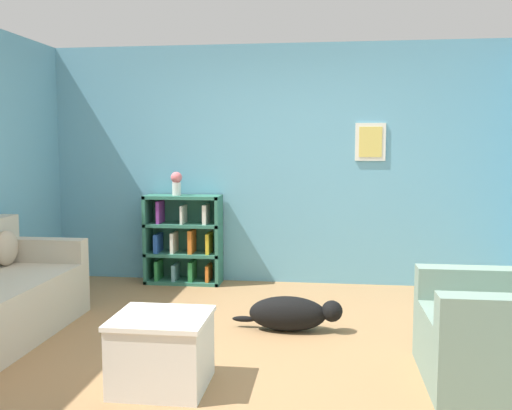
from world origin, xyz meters
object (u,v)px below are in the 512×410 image
object	(u,v)px
dog	(292,313)
vase	(176,182)
coffee_table	(162,349)
bookshelf	(184,241)

from	to	relation	value
dog	vase	bearing A→B (deg)	132.33
coffee_table	vase	world-z (taller)	vase
bookshelf	dog	world-z (taller)	bookshelf
bookshelf	dog	distance (m)	2.01
bookshelf	dog	bearing A→B (deg)	-49.55
dog	coffee_table	bearing A→B (deg)	-121.93
coffee_table	vase	size ratio (longest dim) A/B	2.31
coffee_table	dog	size ratio (longest dim) A/B	0.65
coffee_table	vase	distance (m)	2.88
bookshelf	vase	distance (m)	0.65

